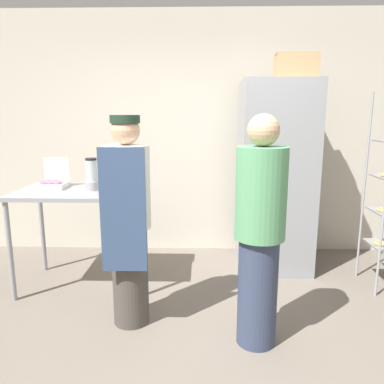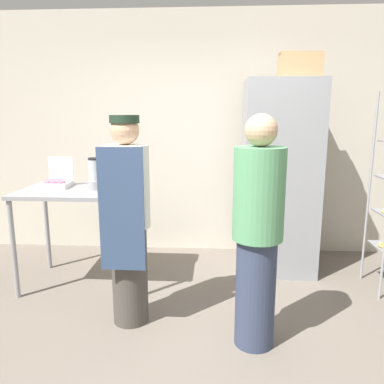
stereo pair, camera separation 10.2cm
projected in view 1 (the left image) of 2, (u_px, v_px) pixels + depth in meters
ground_plane at (198, 364)px, 2.47m from camera, size 14.00×14.00×0.00m
back_wall at (200, 135)px, 4.41m from camera, size 6.40×0.12×2.77m
refrigerator at (275, 178)px, 3.87m from camera, size 0.74×0.67×1.96m
prep_counter at (78, 201)px, 3.48m from camera, size 1.09×0.75×0.94m
donut_box at (53, 183)px, 3.53m from camera, size 0.24×0.24×0.28m
blender_pitcher at (92, 176)px, 3.41m from camera, size 0.13×0.13×0.30m
binder_stack at (122, 181)px, 3.63m from camera, size 0.29×0.24×0.11m
cardboard_storage_box at (296, 66)px, 3.59m from camera, size 0.39×0.27×0.24m
person_baker at (128, 220)px, 2.81m from camera, size 0.34×0.36×1.61m
person_customer at (260, 232)px, 2.55m from camera, size 0.34×0.34×1.62m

